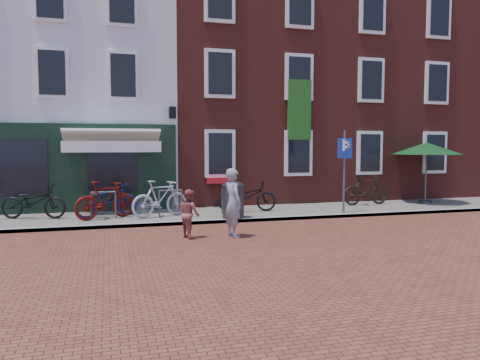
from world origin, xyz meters
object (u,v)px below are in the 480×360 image
object	(u,v)px
boy	(189,213)
bicycle_0	(33,202)
litter_bin	(233,198)
parking_sign	(344,160)
bicycle_2	(107,200)
bicycle_5	(366,190)
bicycle_3	(160,198)
bicycle_1	(105,200)
bicycle_4	(247,196)
woman	(233,203)
parasol	(427,146)

from	to	relation	value
boy	bicycle_0	world-z (taller)	boy
litter_bin	parking_sign	world-z (taller)	parking_sign
bicycle_2	bicycle_5	size ratio (longest dim) A/B	1.03
parking_sign	bicycle_3	distance (m)	6.02
bicycle_1	bicycle_4	size ratio (longest dim) A/B	0.97
bicycle_3	litter_bin	bearing A→B (deg)	-132.94
woman	boy	size ratio (longest dim) A/B	1.42
woman	bicycle_4	distance (m)	3.87
litter_bin	boy	distance (m)	2.73
litter_bin	woman	xyz separation A→B (m)	(-0.64, -2.34, 0.14)
litter_bin	parasol	world-z (taller)	parasol
bicycle_1	bicycle_2	distance (m)	0.43
parasol	bicycle_1	size ratio (longest dim) A/B	1.38
bicycle_3	bicycle_5	xyz separation A→B (m)	(7.60, 0.82, 0.00)
woman	bicycle_3	size ratio (longest dim) A/B	0.91
parking_sign	parasol	distance (m)	4.58
parking_sign	parasol	bearing A→B (deg)	19.68
bicycle_4	bicycle_0	bearing A→B (deg)	97.14
woman	bicycle_0	world-z (taller)	woman
parking_sign	bicycle_1	size ratio (longest dim) A/B	1.43
bicycle_3	bicycle_4	world-z (taller)	bicycle_3
woman	bicycle_5	bearing A→B (deg)	-70.06
parasol	woman	bearing A→B (deg)	-155.35
boy	bicycle_4	xyz separation A→B (m)	(2.51, 3.37, 0.00)
bicycle_2	bicycle_5	world-z (taller)	bicycle_5
bicycle_1	bicycle_5	xyz separation A→B (m)	(9.23, 0.78, 0.00)
bicycle_3	bicycle_2	bearing A→B (deg)	52.50
parking_sign	bicycle_1	bearing A→B (deg)	174.22
bicycle_4	bicycle_5	bearing A→B (deg)	-75.42
woman	bicycle_1	bearing A→B (deg)	30.73
parking_sign	bicycle_2	world-z (taller)	parking_sign
bicycle_1	bicycle_0	bearing A→B (deg)	48.78
litter_bin	parasol	bearing A→B (deg)	11.60
bicycle_5	bicycle_0	bearing A→B (deg)	87.76
bicycle_3	bicycle_5	size ratio (longest dim) A/B	1.00
bicycle_2	bicycle_4	bearing A→B (deg)	-107.60
boy	bicycle_1	distance (m)	3.62
parasol	bicycle_0	xyz separation A→B (m)	(-13.85, -0.14, -1.65)
boy	bicycle_1	xyz separation A→B (m)	(-2.02, 3.00, 0.06)
parasol	bicycle_4	size ratio (longest dim) A/B	1.34
litter_bin	boy	bearing A→B (deg)	-128.64
parking_sign	woman	world-z (taller)	parking_sign
litter_bin	bicycle_0	size ratio (longest dim) A/B	0.62
parking_sign	parasol	xyz separation A→B (m)	(4.30, 1.54, 0.44)
litter_bin	parasol	size ratio (longest dim) A/B	0.46
litter_bin	bicycle_4	xyz separation A→B (m)	(0.81, 1.24, -0.11)
bicycle_0	bicycle_4	distance (m)	6.60
bicycle_5	parking_sign	bearing A→B (deg)	128.44
bicycle_2	parasol	bearing A→B (deg)	-105.12
litter_bin	bicycle_1	size ratio (longest dim) A/B	0.64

